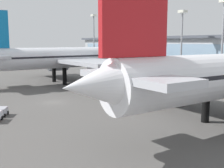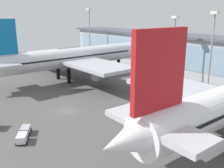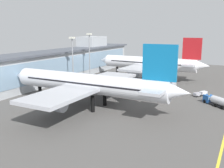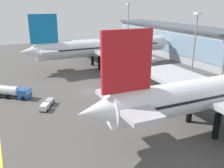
# 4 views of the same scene
# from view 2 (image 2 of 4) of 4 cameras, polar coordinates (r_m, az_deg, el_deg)

# --- Properties ---
(ground_plane) EXTENTS (180.00, 180.00, 0.00)m
(ground_plane) POSITION_cam_2_polar(r_m,az_deg,el_deg) (55.57, -10.02, -6.06)
(ground_plane) COLOR #514F4C
(terminal_building) EXTENTS (128.94, 14.00, 18.36)m
(terminal_building) POSITION_cam_2_polar(r_m,az_deg,el_deg) (87.60, 20.15, 6.00)
(terminal_building) COLOR #ADB2B7
(terminal_building) RESTS_ON ground
(airliner_near_left) EXTENTS (45.46, 57.78, 18.86)m
(airliner_near_left) POSITION_cam_2_polar(r_m,az_deg,el_deg) (79.95, -8.85, 5.81)
(airliner_near_left) COLOR black
(airliner_near_left) RESTS_ON ground
(baggage_tug_near) EXTENTS (5.57, 4.27, 1.40)m
(baggage_tug_near) POSITION_cam_2_polar(r_m,az_deg,el_deg) (45.86, -19.13, -10.51)
(baggage_tug_near) COLOR black
(baggage_tug_near) RESTS_ON ground
(apron_light_mast_west) EXTENTS (1.80, 1.80, 20.68)m
(apron_light_mast_west) POSITION_cam_2_polar(r_m,az_deg,el_deg) (70.44, 21.53, 9.29)
(apron_light_mast_west) COLOR gray
(apron_light_mast_west) RESTS_ON ground
(apron_light_mast_centre) EXTENTS (1.80, 1.80, 19.43)m
(apron_light_mast_centre) POSITION_cam_2_polar(r_m,az_deg,el_deg) (77.25, 13.73, 9.87)
(apron_light_mast_centre) COLOR gray
(apron_light_mast_centre) RESTS_ON ground
(apron_light_mast_east) EXTENTS (1.80, 1.80, 21.89)m
(apron_light_mast_east) POSITION_cam_2_polar(r_m,az_deg,el_deg) (110.70, -5.05, 12.60)
(apron_light_mast_east) COLOR gray
(apron_light_mast_east) RESTS_ON ground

